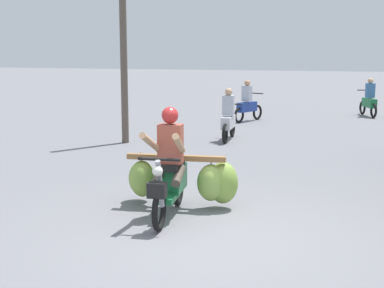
{
  "coord_description": "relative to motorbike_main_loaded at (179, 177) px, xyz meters",
  "views": [
    {
      "loc": [
        1.9,
        -6.32,
        2.34
      ],
      "look_at": [
        -0.8,
        1.57,
        0.9
      ],
      "focal_mm": 50.15,
      "sensor_mm": 36.0,
      "label": 1
    }
  ],
  "objects": [
    {
      "name": "motorbike_distant_ahead_right",
      "position": [
        2.48,
        13.23,
        0.05
      ],
      "size": [
        0.76,
        1.54,
        1.4
      ],
      "color": "black",
      "rests_on": "ground"
    },
    {
      "name": "motorbike_distant_ahead_left",
      "position": [
        -1.38,
        10.39,
        0.05
      ],
      "size": [
        0.75,
        1.54,
        1.4
      ],
      "color": "black",
      "rests_on": "ground"
    },
    {
      "name": "motorbike_distant_far_ahead",
      "position": [
        -0.96,
        6.37,
        0.05
      ],
      "size": [
        0.5,
        1.62,
        1.4
      ],
      "color": "black",
      "rests_on": "ground"
    },
    {
      "name": "motorbike_main_loaded",
      "position": [
        0.0,
        0.0,
        0.0
      ],
      "size": [
        1.8,
        1.75,
        1.58
      ],
      "color": "black",
      "rests_on": "ground"
    },
    {
      "name": "utility_pole",
      "position": [
        -3.4,
        5.19,
        2.16
      ],
      "size": [
        0.18,
        0.18,
        5.35
      ],
      "primitive_type": "cylinder",
      "color": "brown",
      "rests_on": "ground"
    },
    {
      "name": "ground_plane",
      "position": [
        0.78,
        -0.93,
        -0.52
      ],
      "size": [
        120.0,
        120.0,
        0.0
      ],
      "primitive_type": "plane",
      "color": "slate"
    }
  ]
}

